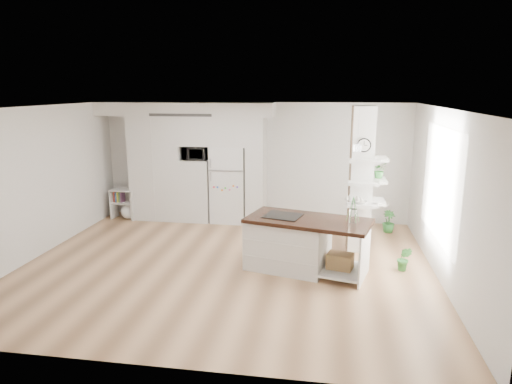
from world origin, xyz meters
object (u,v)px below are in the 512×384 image
at_px(kitchen_island, 295,242).
at_px(bookshelf, 126,206).
at_px(refrigerator, 229,184).
at_px(floor_plant_a, 404,259).

bearing_deg(kitchen_island, bookshelf, 164.07).
bearing_deg(refrigerator, bookshelf, -175.65).
bearing_deg(floor_plant_a, refrigerator, 145.25).
bearing_deg(refrigerator, floor_plant_a, -34.75).
bearing_deg(refrigerator, kitchen_island, -57.11).
bearing_deg(kitchen_island, floor_plant_a, 20.16).
height_order(bookshelf, floor_plant_a, bookshelf).
xyz_separation_m(bookshelf, floor_plant_a, (5.97, -2.26, -0.09)).
height_order(refrigerator, floor_plant_a, refrigerator).
bearing_deg(bookshelf, floor_plant_a, -15.76).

